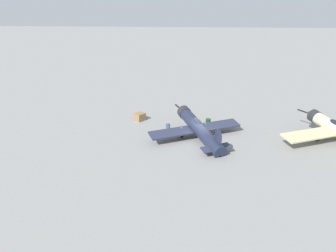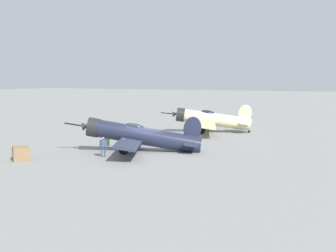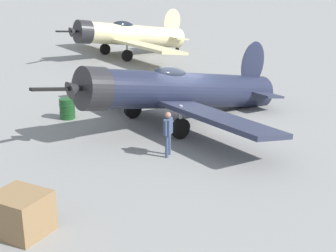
# 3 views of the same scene
# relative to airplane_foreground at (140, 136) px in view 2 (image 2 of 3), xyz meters

# --- Properties ---
(ground_plane) EXTENTS (400.00, 400.00, 0.00)m
(ground_plane) POSITION_rel_airplane_foreground_xyz_m (-0.23, 0.45, -1.36)
(ground_plane) COLOR gray
(airplane_foreground) EXTENTS (11.13, 10.66, 3.33)m
(airplane_foreground) POSITION_rel_airplane_foreground_xyz_m (0.00, 0.00, 0.00)
(airplane_foreground) COLOR #1E2338
(airplane_foreground) RESTS_ON ground_plane
(airplane_mid_apron) EXTENTS (12.99, 9.51, 3.29)m
(airplane_mid_apron) POSITION_rel_airplane_foreground_xyz_m (-15.85, -0.54, 0.15)
(airplane_mid_apron) COLOR beige
(airplane_mid_apron) RESTS_ON ground_plane
(ground_crew_mechanic) EXTENTS (0.56, 0.39, 1.59)m
(ground_crew_mechanic) POSITION_rel_airplane_foreground_xyz_m (3.69, -1.09, -0.39)
(ground_crew_mechanic) COLOR #384766
(ground_crew_mechanic) RESTS_ON ground_plane
(equipment_crate) EXTENTS (1.71, 1.74, 1.05)m
(equipment_crate) POSITION_rel_airplane_foreground_xyz_m (8.02, -5.55, -0.83)
(equipment_crate) COLOR olive
(equipment_crate) RESTS_ON ground_plane
(fuel_drum) EXTENTS (0.69, 0.69, 0.89)m
(fuel_drum) POSITION_rel_airplane_foreground_xyz_m (-1.36, -4.59, -0.92)
(fuel_drum) COLOR #19471E
(fuel_drum) RESTS_ON ground_plane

